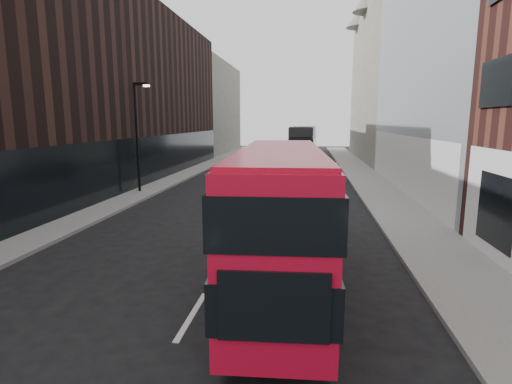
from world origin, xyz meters
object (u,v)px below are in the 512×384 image
(car_a, at_px, (320,190))
(car_c, at_px, (282,172))
(grey_bus, at_px, (303,141))
(street_lamp, at_px, (138,130))
(car_b, at_px, (326,173))
(red_bus, at_px, (280,211))

(car_a, distance_m, car_c, 7.49)
(grey_bus, bearing_deg, street_lamp, -107.99)
(car_b, xyz_separation_m, car_c, (-3.38, -0.13, 0.01))
(red_bus, height_order, car_c, red_bus)
(car_a, xyz_separation_m, car_b, (0.67, 7.11, 0.12))
(car_a, distance_m, car_b, 7.14)
(grey_bus, relative_size, car_b, 2.68)
(car_b, bearing_deg, red_bus, -88.96)
(red_bus, bearing_deg, street_lamp, 123.65)
(car_a, height_order, car_c, car_c)
(car_b, bearing_deg, grey_bus, 102.71)
(red_bus, distance_m, car_b, 20.09)
(grey_bus, distance_m, car_c, 21.90)
(street_lamp, relative_size, car_c, 1.30)
(red_bus, bearing_deg, car_a, 80.44)
(street_lamp, bearing_deg, car_a, -4.77)
(street_lamp, relative_size, car_b, 1.48)
(street_lamp, bearing_deg, car_b, 26.33)
(car_a, bearing_deg, red_bus, -91.02)
(red_bus, height_order, car_b, red_bus)
(grey_bus, xyz_separation_m, car_c, (-1.31, -21.82, -1.38))
(car_a, relative_size, car_c, 0.72)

